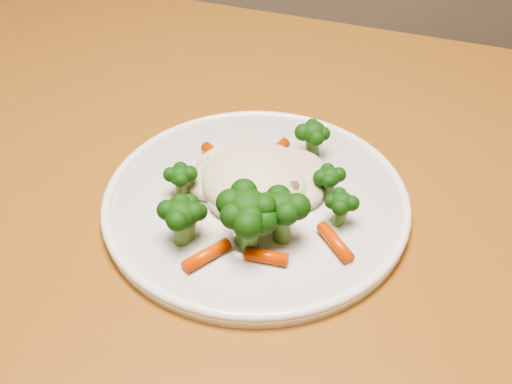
% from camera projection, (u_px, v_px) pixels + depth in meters
% --- Properties ---
extents(dining_table, '(1.53, 1.25, 0.75)m').
position_uv_depth(dining_table, '(278.00, 281.00, 0.68)').
color(dining_table, '#915821').
rests_on(dining_table, ground).
extents(plate, '(0.30, 0.30, 0.01)m').
position_uv_depth(plate, '(256.00, 203.00, 0.64)').
color(plate, white).
rests_on(plate, dining_table).
extents(meal, '(0.19, 0.20, 0.05)m').
position_uv_depth(meal, '(254.00, 190.00, 0.61)').
color(meal, beige).
rests_on(meal, plate).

